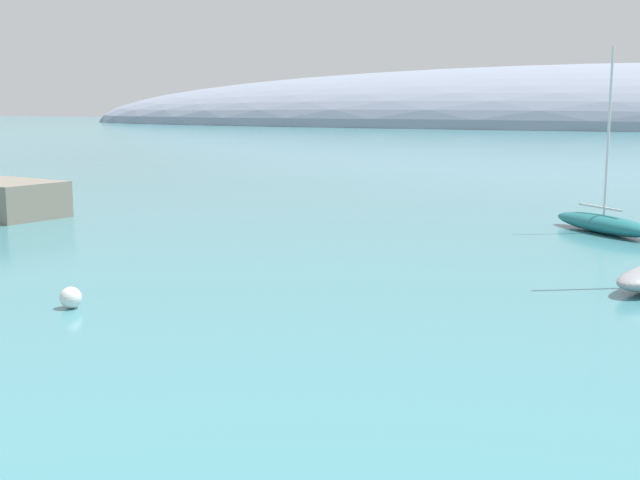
% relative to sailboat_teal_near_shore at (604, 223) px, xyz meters
% --- Properties ---
extents(sailboat_teal_near_shore, '(6.08, 6.24, 9.30)m').
position_rel_sailboat_teal_near_shore_xyz_m(sailboat_teal_near_shore, '(0.00, 0.00, 0.00)').
color(sailboat_teal_near_shore, '#1E6B70').
rests_on(sailboat_teal_near_shore, water).
extents(mooring_buoy_white, '(0.71, 0.71, 0.71)m').
position_rel_sailboat_teal_near_shore_xyz_m(mooring_buoy_white, '(-14.91, -23.20, -0.17)').
color(mooring_buoy_white, silver).
rests_on(mooring_buoy_white, water).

